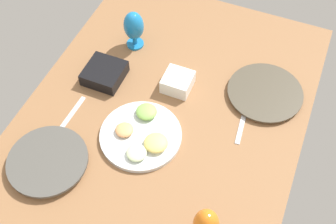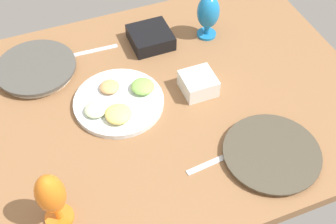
{
  "view_description": "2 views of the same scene",
  "coord_description": "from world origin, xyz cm",
  "px_view_note": "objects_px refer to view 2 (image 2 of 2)",
  "views": [
    {
      "loc": [
        77.63,
        37.56,
        132.73
      ],
      "look_at": [
        -7.73,
        2.43,
        4.65
      ],
      "focal_mm": 45.66,
      "sensor_mm": 36.0,
      "label": 1
    },
    {
      "loc": [
        24.12,
        93.79,
        110.04
      ],
      "look_at": [
        -9.06,
        9.29,
        4.65
      ],
      "focal_mm": 47.29,
      "sensor_mm": 36.0,
      "label": 2
    }
  ],
  "objects_px": {
    "dinner_plate_right": "(36,69)",
    "fruit_platter": "(119,102)",
    "dinner_plate_left": "(272,154)",
    "square_bowl_white": "(198,82)",
    "square_bowl_black": "(151,37)",
    "hurricane_glass_orange": "(51,196)",
    "hurricane_glass_blue": "(208,13)"
  },
  "relations": [
    {
      "from": "dinner_plate_left",
      "to": "hurricane_glass_orange",
      "type": "relative_size",
      "value": 1.5
    },
    {
      "from": "square_bowl_black",
      "to": "square_bowl_white",
      "type": "bearing_deg",
      "value": 103.09
    },
    {
      "from": "fruit_platter",
      "to": "hurricane_glass_blue",
      "type": "distance_m",
      "value": 0.48
    },
    {
      "from": "fruit_platter",
      "to": "square_bowl_black",
      "type": "xyz_separation_m",
      "value": [
        -0.2,
        -0.26,
        0.01
      ]
    },
    {
      "from": "dinner_plate_left",
      "to": "hurricane_glass_blue",
      "type": "distance_m",
      "value": 0.6
    },
    {
      "from": "dinner_plate_right",
      "to": "hurricane_glass_blue",
      "type": "bearing_deg",
      "value": 177.01
    },
    {
      "from": "dinner_plate_left",
      "to": "dinner_plate_right",
      "type": "xyz_separation_m",
      "value": [
        0.59,
        -0.62,
        0.01
      ]
    },
    {
      "from": "square_bowl_black",
      "to": "square_bowl_white",
      "type": "xyz_separation_m",
      "value": [
        -0.07,
        0.29,
        0.0
      ]
    },
    {
      "from": "dinner_plate_right",
      "to": "square_bowl_black",
      "type": "relative_size",
      "value": 1.89
    },
    {
      "from": "fruit_platter",
      "to": "square_bowl_white",
      "type": "height_order",
      "value": "square_bowl_white"
    },
    {
      "from": "dinner_plate_right",
      "to": "dinner_plate_left",
      "type": "bearing_deg",
      "value": 133.62
    },
    {
      "from": "dinner_plate_right",
      "to": "fruit_platter",
      "type": "relative_size",
      "value": 0.94
    },
    {
      "from": "dinner_plate_right",
      "to": "fruit_platter",
      "type": "xyz_separation_m",
      "value": [
        -0.23,
        0.26,
        -0.0
      ]
    },
    {
      "from": "square_bowl_black",
      "to": "dinner_plate_left",
      "type": "bearing_deg",
      "value": 104.56
    },
    {
      "from": "hurricane_glass_blue",
      "to": "dinner_plate_right",
      "type": "bearing_deg",
      "value": -2.99
    },
    {
      "from": "square_bowl_white",
      "to": "hurricane_glass_blue",
      "type": "bearing_deg",
      "value": -120.87
    },
    {
      "from": "dinner_plate_right",
      "to": "square_bowl_white",
      "type": "height_order",
      "value": "square_bowl_white"
    },
    {
      "from": "square_bowl_black",
      "to": "square_bowl_white",
      "type": "height_order",
      "value": "square_bowl_white"
    },
    {
      "from": "dinner_plate_right",
      "to": "hurricane_glass_orange",
      "type": "bearing_deg",
      "value": 85.38
    },
    {
      "from": "dinner_plate_right",
      "to": "square_bowl_black",
      "type": "distance_m",
      "value": 0.43
    },
    {
      "from": "hurricane_glass_orange",
      "to": "square_bowl_white",
      "type": "height_order",
      "value": "hurricane_glass_orange"
    },
    {
      "from": "fruit_platter",
      "to": "hurricane_glass_blue",
      "type": "xyz_separation_m",
      "value": [
        -0.42,
        -0.22,
        0.09
      ]
    },
    {
      "from": "dinner_plate_left",
      "to": "dinner_plate_right",
      "type": "bearing_deg",
      "value": -46.38
    },
    {
      "from": "hurricane_glass_orange",
      "to": "square_bowl_black",
      "type": "relative_size",
      "value": 1.32
    },
    {
      "from": "hurricane_glass_blue",
      "to": "square_bowl_black",
      "type": "relative_size",
      "value": 1.17
    },
    {
      "from": "dinner_plate_left",
      "to": "square_bowl_black",
      "type": "bearing_deg",
      "value": -75.44
    },
    {
      "from": "hurricane_glass_orange",
      "to": "square_bowl_white",
      "type": "bearing_deg",
      "value": -150.58
    },
    {
      "from": "fruit_platter",
      "to": "dinner_plate_right",
      "type": "bearing_deg",
      "value": -48.59
    },
    {
      "from": "fruit_platter",
      "to": "hurricane_glass_orange",
      "type": "relative_size",
      "value": 1.53
    },
    {
      "from": "dinner_plate_right",
      "to": "hurricane_glass_blue",
      "type": "distance_m",
      "value": 0.65
    },
    {
      "from": "dinner_plate_left",
      "to": "square_bowl_white",
      "type": "distance_m",
      "value": 0.35
    },
    {
      "from": "square_bowl_white",
      "to": "dinner_plate_left",
      "type": "bearing_deg",
      "value": 105.8
    }
  ]
}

